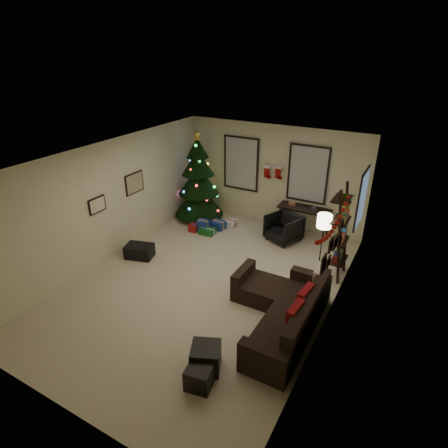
# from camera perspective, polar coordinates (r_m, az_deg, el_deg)

# --- Properties ---
(floor) EXTENTS (7.00, 7.00, 0.00)m
(floor) POSITION_cam_1_polar(r_m,az_deg,el_deg) (7.95, -2.77, -8.99)
(floor) COLOR beige
(floor) RESTS_ON ground
(ceiling) EXTENTS (7.00, 7.00, 0.00)m
(ceiling) POSITION_cam_1_polar(r_m,az_deg,el_deg) (6.78, -3.25, 10.09)
(ceiling) COLOR white
(ceiling) RESTS_ON floor
(wall_back) EXTENTS (5.00, 0.00, 5.00)m
(wall_back) POSITION_cam_1_polar(r_m,az_deg,el_deg) (10.18, 7.52, 7.37)
(wall_back) COLOR beige
(wall_back) RESTS_ON floor
(wall_front) EXTENTS (5.00, 0.00, 5.00)m
(wall_front) POSITION_cam_1_polar(r_m,az_deg,el_deg) (5.14, -24.80, -15.34)
(wall_front) COLOR beige
(wall_front) RESTS_ON floor
(wall_left) EXTENTS (0.00, 7.00, 7.00)m
(wall_left) POSITION_cam_1_polar(r_m,az_deg,el_deg) (8.75, -17.08, 3.29)
(wall_left) COLOR beige
(wall_left) RESTS_ON floor
(wall_right) EXTENTS (0.00, 7.00, 7.00)m
(wall_right) POSITION_cam_1_polar(r_m,az_deg,el_deg) (6.44, 16.34, -4.95)
(wall_right) COLOR beige
(wall_right) RESTS_ON floor
(window_back_left) EXTENTS (1.05, 0.06, 1.50)m
(window_back_left) POSITION_cam_1_polar(r_m,az_deg,el_deg) (10.46, 2.65, 9.22)
(window_back_left) COLOR #728CB2
(window_back_left) RESTS_ON wall_back
(window_back_right) EXTENTS (1.05, 0.06, 1.50)m
(window_back_right) POSITION_cam_1_polar(r_m,az_deg,el_deg) (9.80, 12.70, 7.46)
(window_back_right) COLOR #728CB2
(window_back_right) RESTS_ON wall_back
(window_right_wall) EXTENTS (0.06, 0.90, 1.30)m
(window_right_wall) POSITION_cam_1_polar(r_m,az_deg,el_deg) (8.68, 20.41, 3.67)
(window_right_wall) COLOR #728CB2
(window_right_wall) RESTS_ON wall_right
(christmas_tree) EXTENTS (1.37, 1.37, 2.54)m
(christmas_tree) POSITION_cam_1_polar(r_m,az_deg,el_deg) (10.42, -3.92, 6.24)
(christmas_tree) COLOR black
(christmas_tree) RESTS_ON floor
(presents) EXTENTS (1.50, 1.01, 0.30)m
(presents) POSITION_cam_1_polar(r_m,az_deg,el_deg) (10.15, -2.51, -0.01)
(presents) COLOR navy
(presents) RESTS_ON floor
(sofa) EXTENTS (1.69, 2.47, 0.82)m
(sofa) POSITION_cam_1_polar(r_m,az_deg,el_deg) (6.86, 9.15, -13.06)
(sofa) COLOR black
(sofa) RESTS_ON floor
(pillow_red_a) EXTENTS (0.16, 0.46, 0.45)m
(pillow_red_a) POSITION_cam_1_polar(r_m,az_deg,el_deg) (6.18, 10.76, -13.78)
(pillow_red_a) COLOR maroon
(pillow_red_a) RESTS_ON sofa
(pillow_red_b) EXTENTS (0.17, 0.46, 0.45)m
(pillow_red_b) POSITION_cam_1_polar(r_m,az_deg,el_deg) (6.57, 12.26, -11.22)
(pillow_red_b) COLOR maroon
(pillow_red_b) RESTS_ON sofa
(pillow_cream) EXTENTS (0.16, 0.45, 0.44)m
(pillow_cream) POSITION_cam_1_polar(r_m,az_deg,el_deg) (7.20, 14.17, -7.92)
(pillow_cream) COLOR beige
(pillow_cream) RESTS_ON sofa
(ottoman_near) EXTENTS (0.58, 0.58, 0.42)m
(ottoman_near) POSITION_cam_1_polar(r_m,az_deg,el_deg) (6.07, -2.80, -19.71)
(ottoman_near) COLOR black
(ottoman_near) RESTS_ON floor
(ottoman_far) EXTENTS (0.43, 0.43, 0.35)m
(ottoman_far) POSITION_cam_1_polar(r_m,az_deg,el_deg) (5.87, -3.76, -22.23)
(ottoman_far) COLOR black
(ottoman_far) RESTS_ON floor
(desk) EXTENTS (1.35, 0.48, 0.73)m
(desk) POSITION_cam_1_polar(r_m,az_deg,el_deg) (9.88, 12.17, 2.00)
(desk) COLOR black
(desk) RESTS_ON floor
(desk_chair) EXTENTS (0.87, 0.85, 0.70)m
(desk_chair) POSITION_cam_1_polar(r_m,az_deg,el_deg) (9.51, 9.10, -0.60)
(desk_chair) COLOR black
(desk_chair) RESTS_ON floor
(bookshelf) EXTENTS (0.30, 0.60, 2.05)m
(bookshelf) POSITION_cam_1_polar(r_m,az_deg,el_deg) (8.05, 17.47, -1.58)
(bookshelf) COLOR black
(bookshelf) RESTS_ON floor
(potted_plant) EXTENTS (0.52, 0.48, 0.47)m
(potted_plant) POSITION_cam_1_polar(r_m,az_deg,el_deg) (7.78, 18.36, 3.90)
(potted_plant) COLOR #4C4C4C
(potted_plant) RESTS_ON bookshelf
(floor_lamp) EXTENTS (0.30, 0.30, 1.42)m
(floor_lamp) POSITION_cam_1_polar(r_m,az_deg,el_deg) (7.92, 15.01, -0.17)
(floor_lamp) COLOR black
(floor_lamp) RESTS_ON floor
(art_map) EXTENTS (0.04, 0.60, 0.50)m
(art_map) POSITION_cam_1_polar(r_m,az_deg,el_deg) (9.22, -13.53, 6.11)
(art_map) COLOR black
(art_map) RESTS_ON wall_left
(art_abstract) EXTENTS (0.04, 0.45, 0.35)m
(art_abstract) POSITION_cam_1_polar(r_m,az_deg,el_deg) (8.48, -18.82, 2.77)
(art_abstract) COLOR black
(art_abstract) RESTS_ON wall_left
(gallery) EXTENTS (0.03, 1.25, 0.54)m
(gallery) POSITION_cam_1_polar(r_m,az_deg,el_deg) (6.28, 16.25, -3.48)
(gallery) COLOR black
(gallery) RESTS_ON wall_right
(garland) EXTENTS (0.08, 1.90, 0.30)m
(garland) POSITION_cam_1_polar(r_m,az_deg,el_deg) (6.07, 16.46, 0.19)
(garland) COLOR #A5140C
(garland) RESTS_ON wall_right
(stocking_left) EXTENTS (0.20, 0.05, 0.36)m
(stocking_left) POSITION_cam_1_polar(r_m,az_deg,el_deg) (10.10, 6.60, 8.00)
(stocking_left) COLOR #990F0C
(stocking_left) RESTS_ON wall_back
(stocking_right) EXTENTS (0.20, 0.05, 0.36)m
(stocking_right) POSITION_cam_1_polar(r_m,az_deg,el_deg) (9.94, 8.28, 7.88)
(stocking_right) COLOR #990F0C
(stocking_right) RESTS_ON wall_back
(storage_bin) EXTENTS (0.72, 0.58, 0.31)m
(storage_bin) POSITION_cam_1_polar(r_m,az_deg,el_deg) (8.98, -12.79, -4.06)
(storage_bin) COLOR black
(storage_bin) RESTS_ON floor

